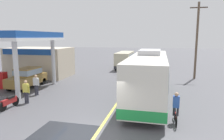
{
  "coord_description": "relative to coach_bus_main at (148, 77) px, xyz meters",
  "views": [
    {
      "loc": [
        2.92,
        -8.6,
        4.67
      ],
      "look_at": [
        -1.5,
        10.0,
        1.6
      ],
      "focal_mm": 33.2,
      "sensor_mm": 36.0,
      "label": 1
    }
  ],
  "objects": [
    {
      "name": "car_at_pump",
      "position": [
        -11.19,
        1.25,
        -0.71
      ],
      "size": [
        1.7,
        4.2,
        1.82
      ],
      "color": "olive",
      "rests_on": "ground"
    },
    {
      "name": "minibus_opposing_lane",
      "position": [
        -4.35,
        14.73,
        -0.25
      ],
      "size": [
        2.04,
        6.13,
        2.44
      ],
      "color": "#BFB799",
      "rests_on": "ground"
    },
    {
      "name": "gas_station_roadside",
      "position": [
        -13.18,
        4.54,
        0.91
      ],
      "size": [
        9.1,
        11.95,
        5.1
      ],
      "color": "#194799",
      "rests_on": "ground"
    },
    {
      "name": "pedestrian_by_shop",
      "position": [
        -8.31,
        -2.97,
        -0.79
      ],
      "size": [
        0.55,
        0.22,
        1.66
      ],
      "color": "#33333F",
      "rests_on": "ground"
    },
    {
      "name": "cyclist_on_shoulder",
      "position": [
        1.75,
        -4.04,
        -0.94
      ],
      "size": [
        0.34,
        1.82,
        1.72
      ],
      "color": "black",
      "rests_on": "ground"
    },
    {
      "name": "car_trailing_behind_bus",
      "position": [
        -0.34,
        18.84,
        -0.71
      ],
      "size": [
        1.7,
        4.2,
        1.82
      ],
      "color": "olive",
      "rests_on": "ground"
    },
    {
      "name": "pedestrian_near_pump",
      "position": [
        -8.86,
        -0.92,
        -0.79
      ],
      "size": [
        0.55,
        0.22,
        1.66
      ],
      "color": "#33333F",
      "rests_on": "ground"
    },
    {
      "name": "motorcycle_parked_forecourt",
      "position": [
        -8.76,
        -4.14,
        -1.28
      ],
      "size": [
        0.55,
        1.8,
        0.92
      ],
      "color": "black",
      "rests_on": "ground"
    },
    {
      "name": "lane_divider_stripe",
      "position": [
        -2.07,
        8.27,
        -1.72
      ],
      "size": [
        0.16,
        50.0,
        0.01
      ],
      "primitive_type": "cube",
      "color": "#D8CC4C",
      "rests_on": "ground"
    },
    {
      "name": "utility_pole_roadside",
      "position": [
        4.62,
        9.23,
        2.66
      ],
      "size": [
        1.8,
        0.24,
        8.39
      ],
      "color": "brown",
      "rests_on": "ground"
    },
    {
      "name": "ground",
      "position": [
        -2.07,
        13.27,
        -1.72
      ],
      "size": [
        120.0,
        120.0,
        0.0
      ],
      "primitive_type": "plane",
      "color": "#4C4C51"
    },
    {
      "name": "coach_bus_main",
      "position": [
        0.0,
        0.0,
        0.0
      ],
      "size": [
        2.6,
        11.04,
        3.69
      ],
      "color": "silver",
      "rests_on": "ground"
    }
  ]
}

